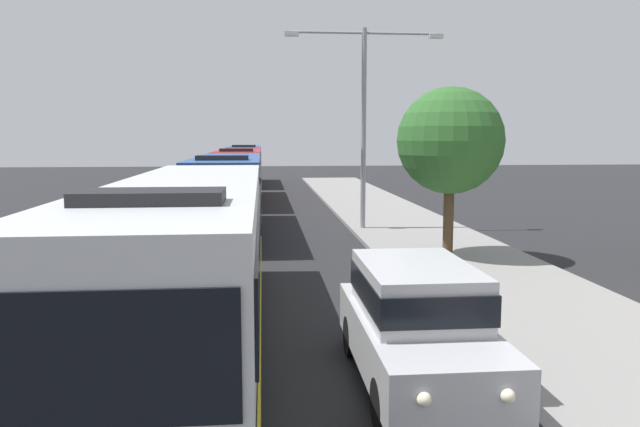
{
  "coord_description": "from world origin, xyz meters",
  "views": [
    {
      "loc": [
        0.04,
        0.59,
        3.85
      ],
      "look_at": [
        1.77,
        18.86,
        1.52
      ],
      "focal_mm": 34.24,
      "sensor_mm": 36.0,
      "label": 1
    }
  ],
  "objects_px": {
    "bus_second_in_line": "(228,191)",
    "bus_middle": "(239,173)",
    "white_suv": "(417,320)",
    "streetlamp_mid": "(364,106)",
    "roadside_tree": "(450,141)",
    "bus_lead": "(190,256)",
    "bus_fourth_in_line": "(245,163)"
  },
  "relations": [
    {
      "from": "white_suv",
      "to": "bus_second_in_line",
      "type": "bearing_deg",
      "value": 103.66
    },
    {
      "from": "streetlamp_mid",
      "to": "roadside_tree",
      "type": "xyz_separation_m",
      "value": [
        1.69,
        -6.02,
        -1.35
      ]
    },
    {
      "from": "bus_fourth_in_line",
      "to": "streetlamp_mid",
      "type": "bearing_deg",
      "value": -77.76
    },
    {
      "from": "bus_second_in_line",
      "to": "streetlamp_mid",
      "type": "bearing_deg",
      "value": 1.39
    },
    {
      "from": "bus_lead",
      "to": "bus_middle",
      "type": "bearing_deg",
      "value": 90.0
    },
    {
      "from": "bus_second_in_line",
      "to": "bus_fourth_in_line",
      "type": "distance_m",
      "value": 25.02
    },
    {
      "from": "bus_middle",
      "to": "white_suv",
      "type": "bearing_deg",
      "value": -82.29
    },
    {
      "from": "streetlamp_mid",
      "to": "bus_middle",
      "type": "bearing_deg",
      "value": 114.29
    },
    {
      "from": "bus_lead",
      "to": "bus_fourth_in_line",
      "type": "height_order",
      "value": "same"
    },
    {
      "from": "bus_second_in_line",
      "to": "bus_fourth_in_line",
      "type": "xyz_separation_m",
      "value": [
        0.0,
        25.02,
        0.0
      ]
    },
    {
      "from": "white_suv",
      "to": "roadside_tree",
      "type": "height_order",
      "value": "roadside_tree"
    },
    {
      "from": "bus_lead",
      "to": "streetlamp_mid",
      "type": "height_order",
      "value": "streetlamp_mid"
    },
    {
      "from": "bus_middle",
      "to": "streetlamp_mid",
      "type": "height_order",
      "value": "streetlamp_mid"
    },
    {
      "from": "roadside_tree",
      "to": "bus_middle",
      "type": "bearing_deg",
      "value": 111.5
    },
    {
      "from": "bus_middle",
      "to": "streetlamp_mid",
      "type": "distance_m",
      "value": 13.55
    },
    {
      "from": "bus_middle",
      "to": "bus_fourth_in_line",
      "type": "distance_m",
      "value": 12.92
    },
    {
      "from": "roadside_tree",
      "to": "bus_fourth_in_line",
      "type": "bearing_deg",
      "value": 102.91
    },
    {
      "from": "bus_second_in_line",
      "to": "white_suv",
      "type": "relative_size",
      "value": 2.35
    },
    {
      "from": "bus_middle",
      "to": "bus_fourth_in_line",
      "type": "relative_size",
      "value": 1.12
    },
    {
      "from": "bus_lead",
      "to": "roadside_tree",
      "type": "relative_size",
      "value": 2.34
    },
    {
      "from": "bus_second_in_line",
      "to": "bus_middle",
      "type": "distance_m",
      "value": 12.09
    },
    {
      "from": "white_suv",
      "to": "roadside_tree",
      "type": "xyz_separation_m",
      "value": [
        3.39,
        9.32,
        2.67
      ]
    },
    {
      "from": "white_suv",
      "to": "bus_lead",
      "type": "bearing_deg",
      "value": 150.02
    },
    {
      "from": "streetlamp_mid",
      "to": "roadside_tree",
      "type": "distance_m",
      "value": 6.39
    },
    {
      "from": "bus_lead",
      "to": "roadside_tree",
      "type": "distance_m",
      "value": 10.29
    },
    {
      "from": "roadside_tree",
      "to": "bus_second_in_line",
      "type": "bearing_deg",
      "value": 140.26
    },
    {
      "from": "bus_second_in_line",
      "to": "bus_fourth_in_line",
      "type": "relative_size",
      "value": 0.99
    },
    {
      "from": "white_suv",
      "to": "streetlamp_mid",
      "type": "xyz_separation_m",
      "value": [
        1.7,
        15.34,
        4.02
      ]
    },
    {
      "from": "bus_middle",
      "to": "white_suv",
      "type": "distance_m",
      "value": 27.56
    },
    {
      "from": "bus_fourth_in_line",
      "to": "streetlamp_mid",
      "type": "height_order",
      "value": "streetlamp_mid"
    },
    {
      "from": "bus_lead",
      "to": "bus_middle",
      "type": "distance_m",
      "value": 25.17
    },
    {
      "from": "white_suv",
      "to": "roadside_tree",
      "type": "relative_size",
      "value": 0.88
    }
  ]
}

